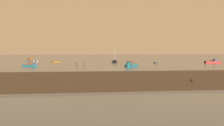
# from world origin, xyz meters

# --- Properties ---
(ground_plane) EXTENTS (800.00, 800.00, 0.00)m
(ground_plane) POSITION_xyz_m (0.00, 0.00, 0.00)
(ground_plane) COLOR slate
(mudflat_shore) EXTENTS (306.81, 25.38, 0.13)m
(mudflat_shore) POSITION_xyz_m (3.07, -22.08, 0.06)
(mudflat_shore) COLOR #4C3D2D
(mudflat_shore) RESTS_ON ground
(tidal_rock_near) EXTENTS (0.34, 0.34, 0.34)m
(tidal_rock_near) POSITION_xyz_m (6.65, -27.78, 0.30)
(tidal_rock_near) COLOR #2D2116
(tidal_rock_near) RESTS_ON mudflat_shore
(motorboat_moored_1) EXTENTS (4.87, 6.22, 2.29)m
(motorboat_moored_1) POSITION_xyz_m (6.42, 8.16, 0.35)
(motorboat_moored_1) COLOR #197084
(motorboat_moored_1) RESTS_ON ground
(motorboat_moored_2) EXTENTS (4.46, 3.10, 1.61)m
(motorboat_moored_2) POSITION_xyz_m (-19.04, 11.45, 0.24)
(motorboat_moored_2) COLOR #197084
(motorboat_moored_2) RESTS_ON ground
(motorboat_moored_4) EXTENTS (6.07, 2.82, 2.22)m
(motorboat_moored_4) POSITION_xyz_m (39.56, 25.23, 0.34)
(motorboat_moored_4) COLOR red
(motorboat_moored_4) RESTS_ON ground
(rowboat_moored_0) EXTENTS (1.55, 3.74, 0.58)m
(rowboat_moored_0) POSITION_xyz_m (50.47, 45.75, 0.16)
(rowboat_moored_0) COLOR gray
(rowboat_moored_0) RESTS_ON ground
(motorboat_moored_5) EXTENTS (5.41, 5.76, 2.24)m
(motorboat_moored_5) POSITION_xyz_m (-25.74, 47.84, 0.34)
(motorboat_moored_5) COLOR gray
(motorboat_moored_5) RESTS_ON ground
(rowboat_moored_1) EXTENTS (2.28, 3.82, 0.57)m
(rowboat_moored_1) POSITION_xyz_m (18.78, 26.10, 0.16)
(rowboat_moored_1) COLOR gray
(rowboat_moored_1) RESTS_ON ground
(rowboat_moored_2) EXTENTS (4.53, 2.88, 0.68)m
(rowboat_moored_2) POSITION_xyz_m (-14.84, 39.17, 0.18)
(rowboat_moored_2) COLOR orange
(rowboat_moored_2) RESTS_ON ground
(sailboat_moored_1) EXTENTS (3.46, 5.55, 5.96)m
(sailboat_moored_1) POSITION_xyz_m (6.18, 35.50, 0.26)
(sailboat_moored_1) COLOR black
(sailboat_moored_1) RESTS_ON ground
(mooring_post_near) EXTENTS (0.22, 0.22, 1.52)m
(mooring_post_near) POSITION_xyz_m (-5.45, 9.27, 0.66)
(mooring_post_near) COLOR #4F3323
(mooring_post_near) RESTS_ON ground
(mooring_post_left) EXTENTS (0.22, 0.22, 1.55)m
(mooring_post_left) POSITION_xyz_m (-7.44, 8.45, 0.67)
(mooring_post_left) COLOR #3E3323
(mooring_post_left) RESTS_ON ground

